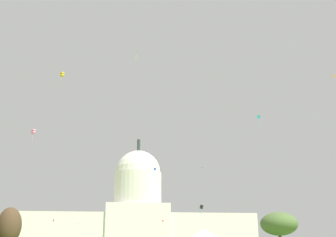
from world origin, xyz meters
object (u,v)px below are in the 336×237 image
object	(u,v)px
tree_east_far	(279,224)
kite_yellow_low	(224,214)
kite_turquoise_low	(76,224)
kite_blue_high	(155,169)
kite_pink_high	(33,132)
kite_red_low	(163,221)
kite_black_low	(201,207)
kite_green_mid	(203,169)
kite_lime_high	(137,53)
kite_gold_high	(62,74)
kite_magenta_low	(53,221)
kite_cyan_high	(259,118)
tree_west_mid	(9,226)
kite_orange_high	(334,76)
capitol_building	(137,217)

from	to	relation	value
tree_east_far	kite_yellow_low	world-z (taller)	kite_yellow_low
kite_turquoise_low	kite_blue_high	distance (m)	46.23
kite_pink_high	kite_blue_high	bearing A→B (deg)	-162.45
kite_red_low	kite_black_low	bearing A→B (deg)	15.17
kite_green_mid	kite_lime_high	size ratio (longest dim) A/B	0.82
kite_green_mid	kite_gold_high	xyz separation A→B (m)	(-51.72, -37.07, 22.20)
kite_lime_high	kite_red_low	xyz separation A→B (m)	(18.26, 103.80, -39.40)
kite_yellow_low	kite_magenta_low	xyz separation A→B (m)	(-71.90, 48.44, -0.48)
tree_east_far	kite_green_mid	distance (m)	52.54
kite_yellow_low	kite_pink_high	size ratio (longest dim) A/B	0.28
tree_east_far	kite_gold_high	distance (m)	78.24
kite_cyan_high	kite_magenta_low	distance (m)	123.20
kite_green_mid	kite_cyan_high	distance (m)	48.79
tree_west_mid	kite_lime_high	distance (m)	57.55
kite_lime_high	kite_orange_high	bearing A→B (deg)	-69.77
kite_yellow_low	kite_turquoise_low	bearing A→B (deg)	138.39
kite_green_mid	kite_black_low	bearing A→B (deg)	177.08
kite_black_low	kite_gold_high	size ratio (longest dim) A/B	0.64
capitol_building	kite_lime_high	xyz separation A→B (m)	(-6.62, -127.57, 36.23)
kite_red_low	kite_blue_high	xyz separation A→B (m)	(-5.27, -13.33, 23.31)
kite_cyan_high	kite_black_low	bearing A→B (deg)	104.62
tree_east_far	kite_yellow_low	xyz separation A→B (m)	(-3.39, 47.27, 5.93)
tree_west_mid	kite_lime_high	world-z (taller)	kite_lime_high
kite_turquoise_low	kite_magenta_low	world-z (taller)	kite_magenta_low
tree_east_far	kite_pink_high	world-z (taller)	kite_pink_high
kite_blue_high	kite_yellow_low	bearing A→B (deg)	-70.84
kite_yellow_low	kite_orange_high	distance (m)	87.73
tree_east_far	kite_gold_high	xyz separation A→B (m)	(-63.17, 8.69, 45.33)
capitol_building	kite_cyan_high	distance (m)	125.75
kite_turquoise_low	kite_pink_high	bearing A→B (deg)	4.18
tree_east_far	kite_green_mid	size ratio (longest dim) A/B	6.76
kite_black_low	kite_blue_high	distance (m)	108.57
kite_lime_high	kite_cyan_high	size ratio (longest dim) A/B	0.75
kite_red_low	kite_gold_high	bearing A→B (deg)	-8.29
kite_lime_high	kite_magenta_low	bearing A→B (deg)	73.36
kite_green_mid	kite_pink_high	bearing A→B (deg)	130.20
kite_green_mid	kite_cyan_high	bearing A→B (deg)	-162.42
tree_east_far	kite_black_low	size ratio (longest dim) A/B	6.26
kite_black_low	kite_blue_high	world-z (taller)	kite_blue_high
tree_west_mid	tree_east_far	size ratio (longest dim) A/B	0.87
kite_green_mid	kite_magenta_low	bearing A→B (deg)	61.15
kite_red_low	kite_turquoise_low	bearing A→B (deg)	-34.27
tree_east_far	kite_blue_high	world-z (taller)	kite_blue_high
kite_green_mid	kite_magenta_low	world-z (taller)	kite_green_mid
capitol_building	kite_orange_high	xyz separation A→B (m)	(33.92, -155.84, 19.36)
kite_black_low	kite_magenta_low	bearing A→B (deg)	117.30
kite_red_low	kite_lime_high	bearing A→B (deg)	7.09
capitol_building	tree_east_far	distance (m)	123.51
kite_orange_high	kite_green_mid	bearing A→B (deg)	108.15
kite_magenta_low	kite_gold_high	bearing A→B (deg)	177.87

